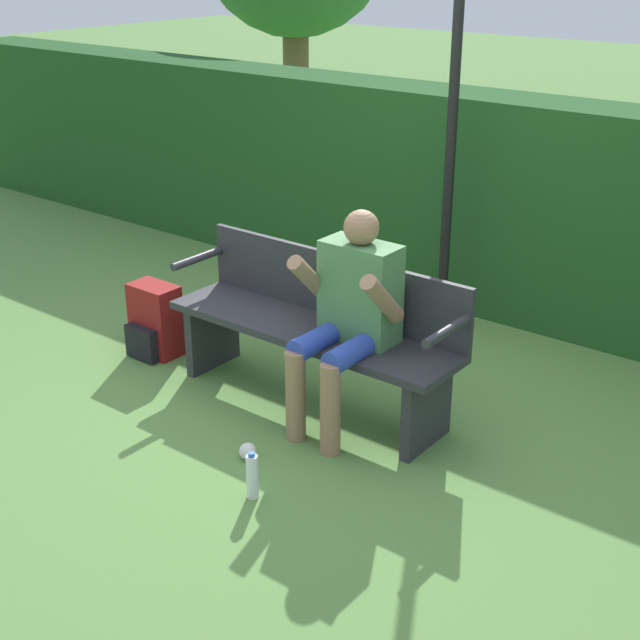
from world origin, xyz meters
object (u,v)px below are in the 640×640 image
object	(u,v)px
signpost	(452,107)
park_bench	(317,326)
water_bottle	(252,476)
person_seated	(349,310)
backpack	(154,322)

from	to	relation	value
signpost	park_bench	bearing A→B (deg)	-90.30
water_bottle	signpost	size ratio (longest dim) A/B	0.10
person_seated	backpack	distance (m)	1.61
signpost	backpack	bearing A→B (deg)	-128.06
water_bottle	park_bench	bearing A→B (deg)	111.08
park_bench	water_bottle	bearing A→B (deg)	-68.92
backpack	person_seated	bearing A→B (deg)	1.98
person_seated	signpost	xyz separation A→B (m)	(-0.31, 1.52, 0.84)
park_bench	water_bottle	world-z (taller)	park_bench
park_bench	backpack	world-z (taller)	park_bench
person_seated	water_bottle	size ratio (longest dim) A/B	4.84
backpack	signpost	bearing A→B (deg)	51.94
park_bench	water_bottle	xyz separation A→B (m)	(0.38, -1.00, -0.35)
backpack	signpost	xyz separation A→B (m)	(1.23, 1.57, 1.30)
water_bottle	signpost	xyz separation A→B (m)	(-0.38, 2.40, 1.41)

